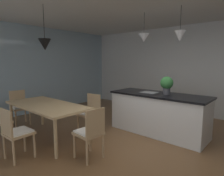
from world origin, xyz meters
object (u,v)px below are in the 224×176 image
chair_window_end (20,106)px  chair_far_right (90,112)px  chair_near_right (15,132)px  kitchen_island (158,113)px  potted_plant_on_island (167,84)px  dining_table (47,107)px  chair_kitchen_end (90,131)px

chair_window_end → chair_far_right: bearing=24.5°
chair_near_right → kitchen_island: 2.87m
potted_plant_on_island → chair_far_right: bearing=-143.9°
dining_table → kitchen_island: (1.61, 1.81, -0.20)m
chair_near_right → chair_window_end: size_ratio=1.00×
dining_table → chair_window_end: size_ratio=2.25×
dining_table → chair_near_right: bearing=-61.6°
dining_table → kitchen_island: size_ratio=0.91×
chair_far_right → chair_window_end: bearing=-155.5°
potted_plant_on_island → kitchen_island: bearing=180.0°
dining_table → potted_plant_on_island: bearing=45.2°
chair_far_right → chair_near_right: 1.64m
chair_kitchen_end → chair_near_right: bearing=-138.0°
chair_window_end → potted_plant_on_island: size_ratio=2.22×
kitchen_island → chair_far_right: bearing=-140.0°
dining_table → chair_window_end: (-1.35, 0.00, -0.19)m
chair_far_right → chair_kitchen_end: 1.23m
potted_plant_on_island → chair_near_right: bearing=-117.2°
dining_table → chair_near_right: size_ratio=2.25×
kitchen_island → potted_plant_on_island: 0.69m
chair_near_right → potted_plant_on_island: bearing=62.8°
chair_far_right → chair_kitchen_end: bearing=-41.9°
chair_far_right → chair_kitchen_end: size_ratio=1.00×
chair_kitchen_end → potted_plant_on_island: potted_plant_on_island is taller
dining_table → kitchen_island: 2.43m
dining_table → kitchen_island: bearing=48.3°
chair_near_right → chair_far_right: bearing=90.2°
chair_far_right → potted_plant_on_island: potted_plant_on_island is taller
dining_table → chair_window_end: chair_window_end is taller
chair_far_right → potted_plant_on_island: (1.36, 0.99, 0.65)m
chair_window_end → chair_kitchen_end: bearing=-0.2°
chair_window_end → chair_kitchen_end: 2.70m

